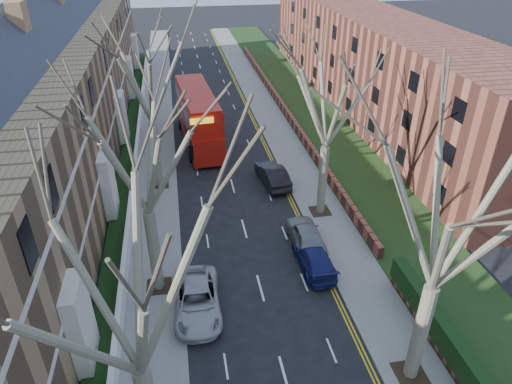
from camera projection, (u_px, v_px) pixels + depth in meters
pavement_left at (157, 132)px, 45.56m from camera, size 3.00×102.00×0.12m
pavement_right at (274, 124)px, 47.39m from camera, size 3.00×102.00×0.12m
terrace_left at (47, 113)px, 34.83m from camera, size 9.70×78.00×13.60m
flats_right at (370, 62)px, 50.03m from camera, size 13.97×54.00×10.00m
front_wall_left at (136, 164)px, 38.23m from camera, size 0.30×78.00×1.00m
grass_verge_right at (316, 120)px, 48.03m from camera, size 6.00×102.00×0.06m
tree_left_mid at (122, 273)px, 12.79m from camera, size 10.50×10.50×14.71m
tree_left_far at (139, 140)px, 21.44m from camera, size 10.15×10.15×14.22m
tree_left_dist at (145, 66)px, 31.45m from camera, size 10.50×10.50×14.71m
tree_right_mid at (455, 199)px, 16.23m from camera, size 10.50×10.50×14.71m
tree_right_far at (330, 88)px, 28.26m from camera, size 10.15×10.15×14.22m
double_decker_bus at (198, 118)px, 42.28m from camera, size 3.72×12.09×4.95m
car_left_far at (197, 300)px, 24.26m from camera, size 2.57×5.33×1.46m
car_right_near at (314, 258)px, 27.39m from camera, size 1.90×4.58×1.32m
car_right_mid at (306, 235)px, 29.22m from camera, size 1.94×4.69×1.59m
car_right_far at (273, 175)px, 36.23m from camera, size 2.21×4.96×1.58m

